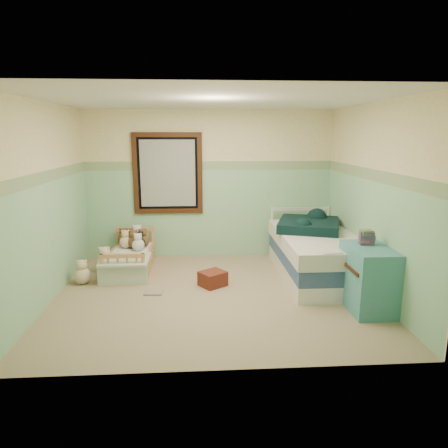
{
  "coord_description": "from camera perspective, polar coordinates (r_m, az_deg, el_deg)",
  "views": [
    {
      "loc": [
        -0.19,
        -5.06,
        2.09
      ],
      "look_at": [
        0.16,
        0.35,
        0.88
      ],
      "focal_mm": 32.22,
      "sensor_mm": 36.0,
      "label": 1
    }
  ],
  "objects": [
    {
      "name": "extra_plush_4",
      "position": [
        6.73,
        -11.42,
        -2.34
      ],
      "size": [
        0.21,
        0.21,
        0.21
      ],
      "primitive_type": "sphere",
      "color": "brown",
      "rests_on": "toddler_mattress"
    },
    {
      "name": "extra_plush_0",
      "position": [
        6.82,
        -13.68,
        -2.42
      ],
      "size": [
        0.17,
        0.17,
        0.17
      ],
      "primitive_type": "sphere",
      "color": "black",
      "rests_on": "toddler_mattress"
    },
    {
      "name": "plush_bed_white",
      "position": [
        6.9,
        -12.21,
        -1.91
      ],
      "size": [
        0.23,
        0.23,
        0.23
      ],
      "primitive_type": "sphere",
      "color": "silver",
      "rests_on": "toddler_mattress"
    },
    {
      "name": "red_pillow",
      "position": [
        5.72,
        -1.61,
        -7.76
      ],
      "size": [
        0.44,
        0.43,
        0.21
      ],
      "primitive_type": "cube",
      "rotation": [
        0.0,
        0.0,
        0.62
      ],
      "color": "maroon",
      "rests_on": "floor"
    },
    {
      "name": "teal_blanket",
      "position": [
        6.33,
        11.91,
        -0.12
      ],
      "size": [
        1.13,
        1.16,
        0.14
      ],
      "primitive_type": "cube",
      "rotation": [
        0.0,
        0.0,
        -0.32
      ],
      "color": "black",
      "rests_on": "twin_mattress"
    },
    {
      "name": "floor_book",
      "position": [
        5.57,
        -9.97,
        -9.54
      ],
      "size": [
        0.25,
        0.2,
        0.02
      ],
      "primitive_type": "cube",
      "rotation": [
        0.0,
        0.0,
        -0.05
      ],
      "color": "orange",
      "rests_on": "floor"
    },
    {
      "name": "toddler_bed_frame",
      "position": [
        6.52,
        -13.15,
        -5.7
      ],
      "size": [
        0.64,
        1.28,
        0.16
      ],
      "primitive_type": "cube",
      "color": "#BB763E",
      "rests_on": "floor"
    },
    {
      "name": "twin_bed_frame",
      "position": [
        6.23,
        12.83,
        -6.29
      ],
      "size": [
        1.04,
        2.07,
        0.22
      ],
      "primitive_type": "cube",
      "color": "white",
      "rests_on": "floor"
    },
    {
      "name": "twin_mattress",
      "position": [
        6.1,
        13.03,
        -2.38
      ],
      "size": [
        1.08,
        2.11,
        0.22
      ],
      "primitive_type": "cube",
      "color": "silver",
      "rests_on": "twin_boxspring"
    },
    {
      "name": "plush_floor_tan",
      "position": [
        6.13,
        -19.43,
        -6.92
      ],
      "size": [
        0.24,
        0.24,
        0.24
      ],
      "primitive_type": "sphere",
      "color": "beige",
      "rests_on": "floor"
    },
    {
      "name": "dresser",
      "position": [
        5.21,
        19.75,
        -7.26
      ],
      "size": [
        0.49,
        0.78,
        0.78
      ],
      "primitive_type": "cube",
      "color": "teal",
      "rests_on": "floor"
    },
    {
      "name": "window_blinds",
      "position": [
        6.88,
        -7.97,
        7.11
      ],
      "size": [
        0.92,
        0.01,
        1.12
      ],
      "primitive_type": "cube",
      "color": "beige",
      "rests_on": "window_frame"
    },
    {
      "name": "wall_right",
      "position": [
        5.62,
        20.46,
        3.18
      ],
      "size": [
        0.04,
        3.6,
        2.5
      ],
      "primitive_type": "cube",
      "color": "beige",
      "rests_on": "floor"
    },
    {
      "name": "plush_bed_tan",
      "position": [
        6.72,
        -13.74,
        -2.49
      ],
      "size": [
        0.2,
        0.2,
        0.2
      ],
      "primitive_type": "sphere",
      "color": "beige",
      "rests_on": "toddler_mattress"
    },
    {
      "name": "plush_bed_dark",
      "position": [
        6.69,
        -11.79,
        -2.54
      ],
      "size": [
        0.19,
        0.19,
        0.19
      ],
      "primitive_type": "sphere",
      "color": "black",
      "rests_on": "toddler_mattress"
    },
    {
      "name": "toddler_mattress",
      "position": [
        6.48,
        -13.21,
        -4.5
      ],
      "size": [
        0.58,
        1.22,
        0.12
      ],
      "primitive_type": "cube",
      "color": "white",
      "rests_on": "toddler_bed_frame"
    },
    {
      "name": "wall_left",
      "position": [
        5.47,
        -24.07,
        2.65
      ],
      "size": [
        0.04,
        3.6,
        2.5
      ],
      "primitive_type": "cube",
      "color": "beige",
      "rests_on": "floor"
    },
    {
      "name": "wall_front",
      "position": [
        3.37,
        -0.33,
        -1.83
      ],
      "size": [
        4.2,
        0.04,
        2.5
      ],
      "primitive_type": "cube",
      "color": "beige",
      "rests_on": "floor"
    },
    {
      "name": "book_stack",
      "position": [
        5.19,
        19.56,
        -1.88
      ],
      "size": [
        0.18,
        0.15,
        0.16
      ],
      "primitive_type": "cube",
      "rotation": [
        0.0,
        0.0,
        -0.17
      ],
      "color": "brown",
      "rests_on": "dresser"
    },
    {
      "name": "extra_plush_1",
      "position": [
        6.9,
        -14.03,
        -2.13
      ],
      "size": [
        0.2,
        0.2,
        0.2
      ],
      "primitive_type": "sphere",
      "color": "brown",
      "rests_on": "toddler_mattress"
    },
    {
      "name": "plush_bed_brown",
      "position": [
        6.94,
        -13.83,
        -2.09
      ],
      "size": [
        0.19,
        0.19,
        0.19
      ],
      "primitive_type": "sphere",
      "color": "brown",
      "rests_on": "toddler_mattress"
    },
    {
      "name": "extra_plush_2",
      "position": [
        6.67,
        -12.68,
        -2.53
      ],
      "size": [
        0.21,
        0.21,
        0.21
      ],
      "primitive_type": "sphere",
      "color": "brown",
      "rests_on": "toddler_mattress"
    },
    {
      "name": "patchwork_quilt",
      "position": [
        6.09,
        -13.85,
        -4.92
      ],
      "size": [
        0.69,
        0.64,
        0.03
      ],
      "primitive_type": "cube",
      "color": "#8AADD6",
      "rests_on": "toddler_mattress"
    },
    {
      "name": "floor",
      "position": [
        5.48,
        -1.43,
        -9.95
      ],
      "size": [
        4.2,
        3.6,
        0.02
      ],
      "primitive_type": "cube",
      "color": "#7F6F50",
      "rests_on": "ground"
    },
    {
      "name": "border_strip",
      "position": [
        6.87,
        -2.1,
        8.26
      ],
      "size": [
        4.2,
        0.01,
        0.15
      ],
      "primitive_type": "cube",
      "color": "#517E54",
      "rests_on": "wall_back"
    },
    {
      "name": "wall_back",
      "position": [
        6.92,
        -2.09,
        5.58
      ],
      "size": [
        4.2,
        0.04,
        2.5
      ],
      "primitive_type": "cube",
      "color": "beige",
      "rests_on": "floor"
    },
    {
      "name": "extra_plush_3",
      "position": [
        6.51,
        -12.07,
        -2.92
      ],
      "size": [
        0.2,
        0.2,
        0.2
      ],
      "primitive_type": "sphere",
      "color": "silver",
      "rests_on": "toddler_mattress"
    },
    {
      "name": "twin_boxspring",
      "position": [
        6.16,
        12.93,
        -4.35
      ],
      "size": [
        1.04,
        2.07,
        0.22
      ],
      "primitive_type": "cube",
      "color": "navy",
      "rests_on": "twin_bed_frame"
    },
    {
      "name": "wainscot_mint",
      "position": [
        6.98,
        -2.05,
        1.49
      ],
      "size": [
        4.2,
        0.01,
        1.5
      ],
      "primitive_type": "cube",
      "color": "#8CC79C",
      "rests_on": "floor"
    },
    {
      "name": "window_frame",
      "position": [
        6.87,
        -7.98,
        7.1
      ],
      "size": [
        1.16,
        0.06,
        1.36
      ],
      "primitive_type": "cube",
      "color": "#311B0B",
      "rests_on": "wall_back"
    },
    {
      "name": "ceiling",
      "position": [
        5.08,
        -1.59,
        17.31
      ],
      "size": [
        4.2,
        3.6,
        0.02
      ],
      "primitive_type": "cube",
      "color": "silver",
      "rests_on": "wall_back"
    },
    {
      "name": "extra_plush_5",
      "position": [
        6.94,
        -12.2,
        -2.15
      ],
      "size": [
        0.15,
        0.15,
        0.15
      ],
      "primitive_type": "sphere",
      "color": "silver",
      "rests_on": "toddler_mattress"
    },
    {
      "name": "plush_floor_cream",
      "position": [
        6.53,
        -16.53,
        -5.37
      ],
      "size": [
        0.27,
        0.27,
        0.27
      ],
      "primitive_type": "sphere",
      "color": "beige",
      "rests_on": "floor"
    }
  ]
}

